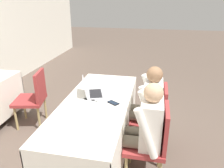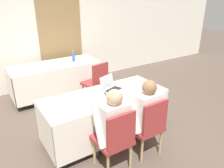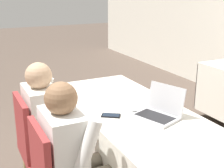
{
  "view_description": "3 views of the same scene",
  "coord_description": "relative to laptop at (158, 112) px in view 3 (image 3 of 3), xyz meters",
  "views": [
    {
      "loc": [
        -2.27,
        -0.66,
        1.94
      ],
      "look_at": [
        0.0,
        -0.2,
        1.0
      ],
      "focal_mm": 35.0,
      "sensor_mm": 36.0,
      "label": 1
    },
    {
      "loc": [
        -1.56,
        -2.59,
        2.18
      ],
      "look_at": [
        0.0,
        -0.2,
        1.0
      ],
      "focal_mm": 35.0,
      "sensor_mm": 36.0,
      "label": 2
    },
    {
      "loc": [
        1.96,
        -1.17,
        1.68
      ],
      "look_at": [
        0.0,
        -0.2,
        1.0
      ],
      "focal_mm": 50.0,
      "sensor_mm": 36.0,
      "label": 3
    }
  ],
  "objects": [
    {
      "name": "cell_phone",
      "position": [
        -0.18,
        -0.31,
        -0.04
      ],
      "size": [
        0.14,
        0.16,
        0.01
      ],
      "rotation": [
        0.0,
        0.0,
        -0.6
      ],
      "color": "black",
      "rests_on": "conference_table_near"
    },
    {
      "name": "person_checkered_shirt",
      "position": [
        -0.46,
        -0.69,
        -0.14
      ],
      "size": [
        0.5,
        0.52,
        1.16
      ],
      "rotation": [
        0.0,
        0.0,
        3.14
      ],
      "color": "#665B4C",
      "rests_on": "ground_plane"
    },
    {
      "name": "laptop",
      "position": [
        0.0,
        0.0,
        0.0
      ],
      "size": [
        0.38,
        0.36,
        0.23
      ],
      "rotation": [
        0.0,
        0.0,
        0.34
      ],
      "color": "#B7B7BC",
      "rests_on": "conference_table_near"
    },
    {
      "name": "paper_beside_laptop",
      "position": [
        -0.07,
        -0.09,
        -0.04
      ],
      "size": [
        0.26,
        0.33,
        0.0
      ],
      "rotation": [
        0.0,
        0.0,
        -0.19
      ],
      "color": "white",
      "rests_on": "conference_table_near"
    },
    {
      "name": "person_white_shirt",
      "position": [
        0.09,
        -0.69,
        -0.14
      ],
      "size": [
        0.5,
        0.52,
        1.16
      ],
      "rotation": [
        0.0,
        0.0,
        3.14
      ],
      "color": "#665B4C",
      "rests_on": "ground_plane"
    },
    {
      "name": "paper_left_edge",
      "position": [
        0.45,
        0.11,
        -0.04
      ],
      "size": [
        0.28,
        0.34,
        0.0
      ],
      "rotation": [
        0.0,
        0.0,
        0.28
      ],
      "color": "white",
      "rests_on": "conference_table_near"
    },
    {
      "name": "paper_centre_table",
      "position": [
        -0.24,
        -0.0,
        -0.04
      ],
      "size": [
        0.3,
        0.35,
        0.0
      ],
      "rotation": [
        0.0,
        0.0,
        -0.36
      ],
      "color": "white",
      "rests_on": "conference_table_near"
    },
    {
      "name": "chair_near_left",
      "position": [
        -0.46,
        -0.79,
        -0.3
      ],
      "size": [
        0.44,
        0.44,
        0.9
      ],
      "rotation": [
        0.0,
        0.0,
        3.14
      ],
      "color": "tan",
      "rests_on": "ground_plane"
    },
    {
      "name": "conference_table_near",
      "position": [
        -0.18,
        -0.09,
        -0.22
      ],
      "size": [
        1.94,
        0.79,
        0.75
      ],
      "color": "white",
      "rests_on": "ground_plane"
    }
  ]
}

